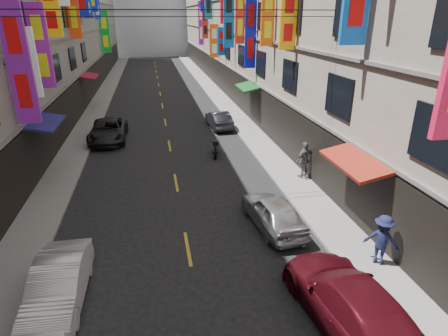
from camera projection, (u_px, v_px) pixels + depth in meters
name	position (u px, v px, depth m)	size (l,w,h in m)	color
sidewalk_left	(97.00, 108.00, 34.58)	(2.00, 90.00, 0.12)	slate
sidewalk_right	(224.00, 103.00, 36.68)	(2.00, 90.00, 0.12)	slate
haze_block	(149.00, 0.00, 76.93)	(18.00, 8.00, 22.00)	silver
street_awnings	(147.00, 117.00, 19.75)	(13.99, 35.20, 0.41)	#144C1C
overhead_cables	(161.00, 0.00, 21.41)	(14.00, 38.04, 1.24)	black
lane_markings	(164.00, 113.00, 32.92)	(0.12, 80.20, 0.01)	gold
scooter_far_right	(216.00, 149.00, 22.88)	(0.65, 1.78, 1.14)	black
car_left_mid	(58.00, 284.00, 11.00)	(1.40, 4.01, 1.32)	silver
car_left_far	(108.00, 131.00, 25.50)	(2.34, 5.08, 1.41)	black
car_right_near	(350.00, 303.00, 10.16)	(2.12, 5.21, 1.51)	#550E18
car_right_mid	(273.00, 212.00, 15.02)	(1.58, 3.93, 1.34)	#B2B2B7
car_right_far	(219.00, 120.00, 28.46)	(1.36, 3.91, 1.29)	#222329
pedestrian_rnear	(382.00, 240.00, 12.54)	(1.16, 0.60, 1.80)	#161B3E
pedestrian_rfar	(305.00, 160.00, 19.29)	(1.13, 0.64, 1.93)	#5F5F62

